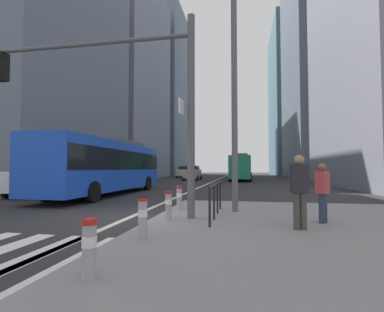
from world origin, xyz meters
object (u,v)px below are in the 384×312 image
(sedan_white_oncoming, at_px, (43,179))
(bollard_right, at_px, (169,204))
(traffic_signal_gantry, at_px, (118,86))
(pedestrian_waiting, at_px, (323,190))
(street_lamp_post, at_px, (234,60))
(bollard_left, at_px, (143,216))
(car_receding_near, at_px, (241,171))
(city_bus_blue_oncoming, at_px, (108,164))
(car_receding_far, at_px, (238,171))
(bollard_back, at_px, (179,197))
(bollard_front, at_px, (89,245))
(city_bus_red_receding, at_px, (241,166))
(city_bus_red_distant, at_px, (240,167))
(pedestrian_walking, at_px, (300,188))
(car_oncoming_far, at_px, (184,172))
(car_oncoming_mid, at_px, (193,173))

(sedan_white_oncoming, xyz_separation_m, bollard_right, (9.27, -6.54, -0.40))
(traffic_signal_gantry, height_order, bollard_right, traffic_signal_gantry)
(pedestrian_waiting, bearing_deg, street_lamp_post, 146.37)
(traffic_signal_gantry, xyz_separation_m, bollard_left, (1.78, -2.52, -3.52))
(car_receding_near, height_order, bollard_left, car_receding_near)
(city_bus_blue_oncoming, xyz_separation_m, traffic_signal_gantry, (4.25, -7.68, 2.31))
(car_receding_far, height_order, bollard_back, car_receding_far)
(sedan_white_oncoming, bearing_deg, traffic_signal_gantry, -39.60)
(street_lamp_post, relative_size, bollard_left, 9.44)
(car_receding_near, bearing_deg, bollard_front, -91.34)
(traffic_signal_gantry, bearing_deg, car_receding_far, 87.39)
(sedan_white_oncoming, height_order, city_bus_red_receding, city_bus_red_receding)
(car_receding_near, xyz_separation_m, bollard_back, (-1.69, -57.06, -0.38))
(city_bus_red_distant, bearing_deg, pedestrian_walking, -87.69)
(pedestrian_walking, bearing_deg, city_bus_red_receding, 92.95)
(city_bus_red_distant, xyz_separation_m, bollard_back, (-1.56, -45.49, -1.23))
(city_bus_blue_oncoming, height_order, sedan_white_oncoming, city_bus_blue_oncoming)
(street_lamp_post, xyz_separation_m, bollard_right, (-1.81, -1.81, -4.69))
(car_oncoming_far, height_order, bollard_back, car_oncoming_far)
(sedan_white_oncoming, relative_size, bollard_right, 5.48)
(car_oncoming_mid, bearing_deg, city_bus_blue_oncoming, -93.41)
(car_oncoming_far, xyz_separation_m, bollard_front, (8.02, -43.20, -0.40))
(street_lamp_post, bearing_deg, car_oncoming_mid, 103.26)
(sedan_white_oncoming, bearing_deg, car_oncoming_mid, 78.65)
(car_oncoming_far, distance_m, street_lamp_post, 38.59)
(city_bus_red_distant, height_order, pedestrian_walking, city_bus_red_distant)
(city_bus_blue_oncoming, relative_size, sedan_white_oncoming, 2.73)
(car_oncoming_mid, height_order, pedestrian_walking, car_oncoming_mid)
(bollard_right, xyz_separation_m, bollard_back, (-0.11, 1.80, 0.02))
(city_bus_red_distant, xyz_separation_m, car_receding_near, (0.12, 11.57, -0.85))
(traffic_signal_gantry, relative_size, pedestrian_walking, 3.89)
(sedan_white_oncoming, xyz_separation_m, city_bus_red_distant, (10.73, 40.74, 0.85))
(car_oncoming_mid, distance_m, bollard_left, 31.97)
(street_lamp_post, bearing_deg, bollard_front, -105.61)
(city_bus_red_distant, bearing_deg, city_bus_red_receding, -88.84)
(car_receding_far, xyz_separation_m, bollard_front, (-0.82, -62.46, -0.40))
(bollard_back, bearing_deg, bollard_right, -86.53)
(pedestrian_waiting, bearing_deg, city_bus_blue_oncoming, 142.63)
(city_bus_blue_oncoming, distance_m, car_receding_near, 51.45)
(car_oncoming_mid, xyz_separation_m, bollard_right, (4.69, -29.38, -0.40))
(bollard_back, bearing_deg, pedestrian_waiting, -20.00)
(traffic_signal_gantry, relative_size, bollard_right, 8.64)
(car_receding_far, relative_size, car_oncoming_far, 1.01)
(city_bus_red_receding, xyz_separation_m, city_bus_red_distant, (-0.35, 17.27, -0.00))
(sedan_white_oncoming, relative_size, bollard_front, 5.56)
(street_lamp_post, distance_m, bollard_right, 5.34)
(city_bus_blue_oncoming, bearing_deg, bollard_back, -46.51)
(bollard_left, distance_m, pedestrian_walking, 3.69)
(city_bus_blue_oncoming, relative_size, car_receding_far, 2.60)
(car_receding_near, bearing_deg, sedan_white_oncoming, -101.72)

